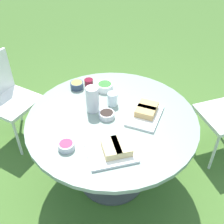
# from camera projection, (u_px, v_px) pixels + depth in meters

# --- Properties ---
(ground_plane) EXTENTS (40.00, 40.00, 0.00)m
(ground_plane) POSITION_uv_depth(u_px,v_px,m) (112.00, 177.00, 2.59)
(ground_plane) COLOR #446B2B
(dining_table) EXTENTS (1.31, 1.31, 0.72)m
(dining_table) POSITION_uv_depth(u_px,v_px,m) (112.00, 129.00, 2.20)
(dining_table) COLOR #4C4C51
(dining_table) RESTS_ON ground_plane
(chair_far_back) EXTENTS (0.56, 0.55, 0.89)m
(chair_far_back) POSITION_uv_depth(u_px,v_px,m) (5.00, 94.00, 2.70)
(chair_far_back) COLOR silver
(chair_far_back) RESTS_ON ground_plane
(water_pitcher) EXTENTS (0.11, 0.10, 0.21)m
(water_pitcher) POSITION_uv_depth(u_px,v_px,m) (92.00, 99.00, 2.14)
(water_pitcher) COLOR silver
(water_pitcher) RESTS_ON dining_table
(wine_glass) EXTENTS (0.07, 0.07, 0.18)m
(wine_glass) POSITION_uv_depth(u_px,v_px,m) (89.00, 85.00, 2.25)
(wine_glass) COLOR silver
(wine_glass) RESTS_ON dining_table
(platter_bread_main) EXTENTS (0.36, 0.29, 0.07)m
(platter_bread_main) POSITION_uv_depth(u_px,v_px,m) (146.00, 112.00, 2.14)
(platter_bread_main) COLOR white
(platter_bread_main) RESTS_ON dining_table
(platter_charcuterie) EXTENTS (0.36, 0.39, 0.07)m
(platter_charcuterie) POSITION_uv_depth(u_px,v_px,m) (114.00, 149.00, 1.84)
(platter_charcuterie) COLOR white
(platter_charcuterie) RESTS_ON dining_table
(bowl_fries) EXTENTS (0.11, 0.11, 0.06)m
(bowl_fries) POSITION_uv_depth(u_px,v_px,m) (77.00, 85.00, 2.42)
(bowl_fries) COLOR #334256
(bowl_fries) RESTS_ON dining_table
(bowl_salad) EXTENTS (0.14, 0.14, 0.06)m
(bowl_salad) POSITION_uv_depth(u_px,v_px,m) (105.00, 86.00, 2.40)
(bowl_salad) COLOR white
(bowl_salad) RESTS_ON dining_table
(bowl_olives) EXTENTS (0.12, 0.12, 0.04)m
(bowl_olives) POSITION_uv_depth(u_px,v_px,m) (107.00, 114.00, 2.12)
(bowl_olives) COLOR silver
(bowl_olives) RESTS_ON dining_table
(bowl_dip_red) EXTENTS (0.11, 0.11, 0.05)m
(bowl_dip_red) POSITION_uv_depth(u_px,v_px,m) (66.00, 145.00, 1.87)
(bowl_dip_red) COLOR silver
(bowl_dip_red) RESTS_ON dining_table
(cup_water_near) EXTENTS (0.08, 0.08, 0.11)m
(cup_water_near) POSITION_uv_depth(u_px,v_px,m) (112.00, 99.00, 2.23)
(cup_water_near) COLOR silver
(cup_water_near) RESTS_ON dining_table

